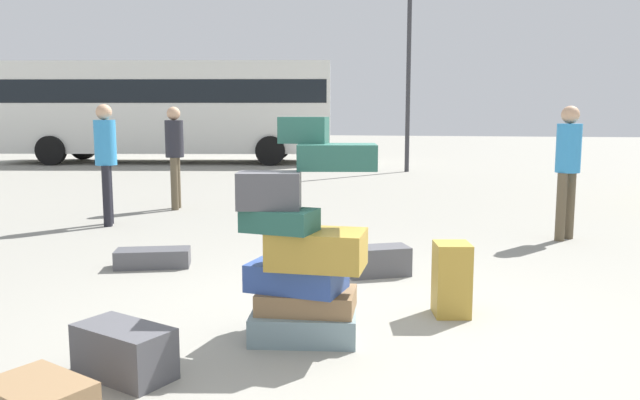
{
  "coord_description": "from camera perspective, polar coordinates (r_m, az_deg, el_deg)",
  "views": [
    {
      "loc": [
        0.67,
        -4.41,
        1.6
      ],
      "look_at": [
        -0.22,
        0.43,
        0.91
      ],
      "focal_mm": 35.25,
      "sensor_mm": 36.0,
      "label": 1
    }
  ],
  "objects": [
    {
      "name": "suitcase_charcoal_upright_blue",
      "position": [
        6.79,
        -14.93,
        -5.11
      ],
      "size": [
        0.81,
        0.52,
        0.19
      ],
      "primitive_type": "cube",
      "rotation": [
        0.0,
        0.0,
        0.3
      ],
      "color": "#4C4C51",
      "rests_on": "ground"
    },
    {
      "name": "suitcase_tower",
      "position": [
        4.4,
        -1.4,
        -5.04
      ],
      "size": [
        0.95,
        0.67,
        1.57
      ],
      "color": "gray",
      "rests_on": "ground"
    },
    {
      "name": "suitcase_charcoal_foreground_near",
      "position": [
        6.25,
        5.23,
        -5.53
      ],
      "size": [
        0.69,
        0.53,
        0.29
      ],
      "primitive_type": "cube",
      "rotation": [
        0.0,
        0.0,
        0.42
      ],
      "color": "#4C4C51",
      "rests_on": "ground"
    },
    {
      "name": "suitcase_charcoal_behind_tower",
      "position": [
        4.1,
        -17.36,
        -12.98
      ],
      "size": [
        0.69,
        0.54,
        0.32
      ],
      "primitive_type": "cube",
      "rotation": [
        0.0,
        0.0,
        -0.4
      ],
      "color": "#4C4C51",
      "rests_on": "ground"
    },
    {
      "name": "parked_bus",
      "position": [
        20.95,
        -13.52,
        8.37
      ],
      "size": [
        10.61,
        4.14,
        3.15
      ],
      "rotation": [
        0.0,
        0.0,
        0.16
      ],
      "color": "silver",
      "rests_on": "ground"
    },
    {
      "name": "suitcase_tan_right_side",
      "position": [
        5.1,
        11.86,
        -7.05
      ],
      "size": [
        0.32,
        0.33,
        0.58
      ],
      "primitive_type": "cube",
      "rotation": [
        0.0,
        0.0,
        0.18
      ],
      "color": "#B28C33",
      "rests_on": "ground"
    },
    {
      "name": "ground_plane",
      "position": [
        4.74,
        1.65,
        -11.74
      ],
      "size": [
        80.0,
        80.0,
        0.0
      ],
      "primitive_type": "plane",
      "color": "gray"
    },
    {
      "name": "person_tourist_with_camera",
      "position": [
        9.38,
        -18.88,
        4.03
      ],
      "size": [
        0.3,
        0.32,
        1.71
      ],
      "rotation": [
        0.0,
        0.0,
        -1.16
      ],
      "color": "black",
      "rests_on": "ground"
    },
    {
      "name": "person_bearded_onlooker",
      "position": [
        10.67,
        -13.06,
        4.61
      ],
      "size": [
        0.3,
        0.34,
        1.69
      ],
      "rotation": [
        0.0,
        0.0,
        -1.36
      ],
      "color": "brown",
      "rests_on": "ground"
    },
    {
      "name": "lamp_post",
      "position": [
        17.37,
        8.1,
        14.66
      ],
      "size": [
        0.36,
        0.36,
        5.52
      ],
      "color": "#333338",
      "rests_on": "ground"
    },
    {
      "name": "person_passerby_in_red",
      "position": [
        8.43,
        21.59,
        3.37
      ],
      "size": [
        0.3,
        0.3,
        1.68
      ],
      "rotation": [
        0.0,
        0.0,
        -2.25
      ],
      "color": "brown",
      "rests_on": "ground"
    }
  ]
}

